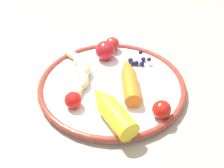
% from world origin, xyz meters
% --- Properties ---
extents(dining_table, '(0.97, 0.85, 0.75)m').
position_xyz_m(dining_table, '(0.00, 0.00, 0.65)').
color(dining_table, '#A19584').
rests_on(dining_table, ground_plane).
extents(plate, '(0.30, 0.30, 0.02)m').
position_xyz_m(plate, '(-0.01, -0.01, 0.76)').
color(plate, silver).
rests_on(plate, dining_table).
extents(banana, '(0.19, 0.08, 0.03)m').
position_xyz_m(banana, '(0.02, 0.06, 0.77)').
color(banana, beige).
rests_on(banana, plate).
extents(carrot_orange, '(0.14, 0.05, 0.03)m').
position_xyz_m(carrot_orange, '(-0.01, -0.04, 0.78)').
color(carrot_orange, orange).
rests_on(carrot_orange, plate).
extents(carrot_yellow, '(0.13, 0.10, 0.04)m').
position_xyz_m(carrot_yellow, '(-0.10, -0.01, 0.78)').
color(carrot_yellow, yellow).
rests_on(carrot_yellow, plate).
extents(blueberry_pile, '(0.04, 0.05, 0.02)m').
position_xyz_m(blueberry_pile, '(0.07, -0.06, 0.77)').
color(blueberry_pile, '#191638').
rests_on(blueberry_pile, plate).
extents(tomato_near, '(0.03, 0.03, 0.03)m').
position_xyz_m(tomato_near, '(-0.09, -0.10, 0.78)').
color(tomato_near, red).
rests_on(tomato_near, plate).
extents(tomato_mid, '(0.03, 0.03, 0.03)m').
position_xyz_m(tomato_mid, '(0.12, -0.00, 0.78)').
color(tomato_mid, red).
rests_on(tomato_mid, plate).
extents(tomato_far, '(0.04, 0.04, 0.04)m').
position_xyz_m(tomato_far, '(0.08, 0.01, 0.78)').
color(tomato_far, red).
rests_on(tomato_far, plate).
extents(tomato_extra, '(0.03, 0.03, 0.03)m').
position_xyz_m(tomato_extra, '(-0.08, 0.06, 0.78)').
color(tomato_extra, red).
rests_on(tomato_extra, plate).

